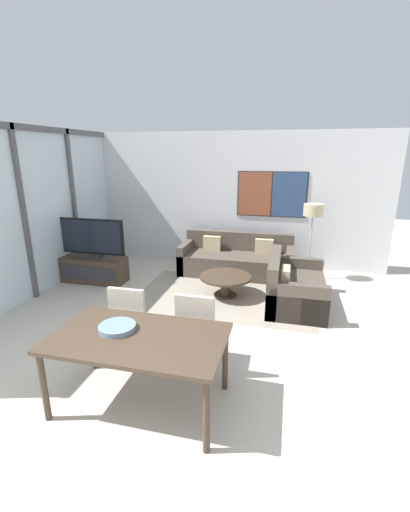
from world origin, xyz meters
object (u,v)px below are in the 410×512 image
Objects in this scene: television at (92,238)px; sofa_main at (236,260)px; dining_chair_left at (133,319)px; tv_console at (95,269)px; sofa_side at (291,289)px; dining_chair_centre at (198,328)px; floor_lamp at (313,216)px; fruit_bowl at (117,327)px; dining_table at (138,343)px; coffee_table at (226,281)px.

sofa_main is at bearing 23.68° from television.
television reaches higher than dining_chair_left.
tv_console is 2.90m from dining_chair_left.
sofa_side is 1.52× the size of dining_chair_centre.
floor_lamp is at bearing 15.39° from television.
television is at bearing 90.00° from tv_console.
dining_chair_left is 2.68× the size of fruit_bowl.
television is 4.13m from floor_lamp.
tv_console is 0.74× the size of dining_table.
dining_chair_centre is (0.08, -3.34, 0.25)m from sofa_main.
sofa_side reaches higher than tv_console.
tv_console is 3.51m from fruit_bowl.
sofa_main is 1.37× the size of dining_table.
dining_table is (-0.31, -2.79, 0.39)m from coffee_table.
dining_table is 0.27m from fruit_bowl.
sofa_main is 4.04m from dining_table.
dining_chair_left is 1.00× the size of dining_chair_centre.
sofa_side is at bearing -49.85° from sofa_main.
television reaches higher than tv_console.
coffee_table is at bearing 83.64° from dining_table.
dining_chair_left is at bearing 138.61° from sofa_side.
sofa_side is (1.09, -1.29, 0.00)m from sofa_main.
dining_chair_centre reaches higher than coffee_table.
dining_chair_centre is (0.39, 0.67, -0.15)m from dining_table.
fruit_bowl is (-0.55, -3.95, 0.50)m from sofa_main.
fruit_bowl is at bearing 148.25° from sofa_side.
sofa_main reaches higher than dining_table.
sofa_main is 1.72m from floor_lamp.
tv_console is 3.68m from dining_table.
dining_chair_left is at bearing -108.41° from coffee_table.
tv_console is at bearing 139.86° from dining_chair_centre.
sofa_main reaches higher than coffee_table.
coffee_table is 2.84m from dining_table.
coffee_table is (2.55, -0.10, -0.57)m from television.
fruit_bowl is 0.24× the size of floor_lamp.
floor_lamp is at bearing 40.19° from coffee_table.
television is at bearing 129.91° from dining_chair_left.
tv_console is 0.83× the size of sofa_side.
tv_console is 3.65m from sofa_side.
television is 0.88× the size of floor_lamp.
television is 3.70m from sofa_side.
dining_chair_left reaches higher than sofa_main.
tv_console is 3.39× the size of fruit_bowl.
dining_table is (-1.40, -2.72, 0.40)m from sofa_side.
floor_lamp is at bearing 15.40° from tv_console.
dining_table is at bearing -120.31° from dining_chair_centre.
sofa_main is 2.53× the size of coffee_table.
fruit_bowl reaches higher than tv_console.
fruit_bowl is (2.00, -2.83, -0.08)m from television.
fruit_bowl is at bearing -136.05° from dining_chair_centre.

